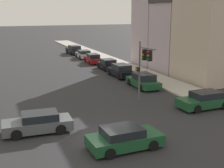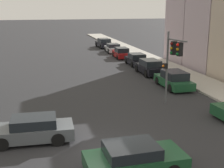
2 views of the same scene
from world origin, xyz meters
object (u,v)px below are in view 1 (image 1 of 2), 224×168
Objects in this scene: crossing_car_2 at (38,123)px; parked_car_3 at (93,59)px; crossing_car_0 at (124,138)px; parked_car_2 at (108,64)px; parked_car_1 at (121,71)px; parked_car_4 at (84,54)px; parked_car_5 at (74,50)px; traffic_signal at (144,61)px; parked_car_0 at (143,81)px; crossing_car_1 at (205,100)px.

parked_car_3 reaches higher than crossing_car_2.
parked_car_3 is (7.59, 28.65, 0.05)m from crossing_car_0.
parked_car_2 is (12.00, 18.93, 0.02)m from crossing_car_2.
parked_car_2 reaches higher than crossing_car_0.
parked_car_1 is 15.80m from parked_car_4.
parked_car_3 is 0.89× the size of parked_car_5.
parked_car_5 is at bearing -107.37° from traffic_signal.
crossing_car_2 is at bearing 160.34° from parked_car_4.
parked_car_5 is at bearing 0.13° from parked_car_0.
crossing_car_1 is (9.01, 4.51, 0.04)m from crossing_car_0.
parked_car_1 reaches higher than parked_car_4.
parked_car_5 is (-0.09, 5.72, 0.08)m from parked_car_4.
parked_car_5 reaches higher than parked_car_1.
crossing_car_0 is 0.97× the size of crossing_car_1.
traffic_signal is at bearing 152.70° from parked_car_0.
traffic_signal is at bearing -41.49° from crossing_car_1.
crossing_car_0 is 0.94× the size of parked_car_1.
traffic_signal is 1.31× the size of parked_car_2.
parked_car_1 reaches higher than crossing_car_1.
crossing_car_2 is at bearing 125.23° from parked_car_0.
crossing_car_1 reaches higher than crossing_car_2.
parked_car_5 is (-0.19, 16.47, 0.07)m from parked_car_2.
parked_car_0 is at bearing -142.51° from crossing_car_2.
crossing_car_0 is at bearing 137.21° from crossing_car_2.
crossing_car_2 reaches higher than crossing_car_0.
parked_car_4 is at bearing 75.49° from crossing_car_0.
parked_car_4 is at bearing -0.13° from parked_car_0.
traffic_signal is 1.15× the size of parked_car_0.
crossing_car_2 is 22.41m from parked_car_2.
parked_car_4 is at bearing 0.10° from parked_car_3.
parked_car_1 is 1.08× the size of parked_car_3.
crossing_car_0 is 1.02× the size of parked_car_3.
crossing_car_1 is 0.99× the size of crossing_car_2.
crossing_car_1 is at bearing -176.23° from parked_car_2.
crossing_car_2 is (-13.16, -0.31, -0.01)m from crossing_car_1.
parked_car_0 is at bearing -81.29° from crossing_car_1.
parked_car_2 is (7.85, 23.12, 0.05)m from crossing_car_0.
parked_car_0 is at bearing 178.94° from parked_car_2.
crossing_car_0 is at bearing 161.45° from parked_car_2.
parked_car_1 is at bearing 0.59° from parked_car_0.
traffic_signal reaches higher than crossing_car_2.
crossing_car_1 is 24.18m from parked_car_3.
parked_car_2 is 0.83× the size of parked_car_5.
traffic_signal is 1.21× the size of crossing_car_0.
parked_car_0 is (2.44, 4.68, -2.88)m from traffic_signal.
parked_car_0 is at bearing 56.89° from crossing_car_0.
parked_car_4 is 0.90× the size of parked_car_5.
crossing_car_0 is at bearing 166.85° from parked_car_5.
parked_car_4 reaches higher than crossing_car_2.
parked_car_3 reaches higher than crossing_car_1.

